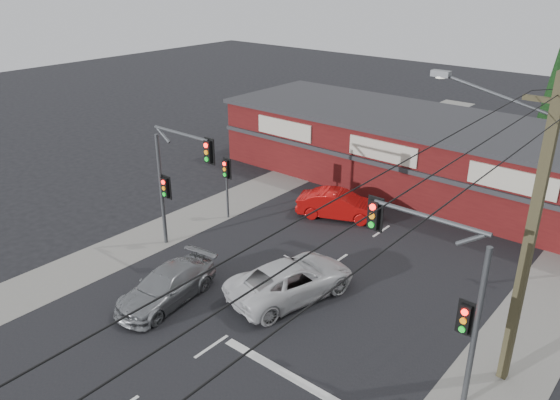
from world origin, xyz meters
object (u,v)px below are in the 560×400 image
Objects in this scene: white_suv at (291,279)px; silver_suv at (166,286)px; red_sedan at (339,205)px; shop_building at (430,153)px; utility_pole at (527,229)px.

white_suv is 1.17× the size of silver_suv.
silver_suv is 11.08m from red_sedan.
white_suv is at bearing 177.34° from red_sedan.
shop_building is (1.63, 7.15, 1.40)m from red_sedan.
silver_suv is at bearing -97.80° from shop_building.
utility_pole is at bearing -144.60° from red_sedan.
utility_pole is at bearing 12.12° from silver_suv.
shop_building is at bearing 123.76° from utility_pole.
white_suv is 8.02m from red_sedan.
silver_suv is 1.05× the size of red_sedan.
shop_building reaches higher than silver_suv.
utility_pole reaches higher than silver_suv.
shop_building reaches higher than white_suv.
white_suv is at bearing 36.79° from silver_suv.
red_sedan is 13.76m from utility_pole.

